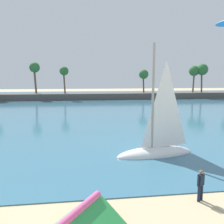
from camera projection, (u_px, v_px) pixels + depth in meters
name	position (u px, v px, depth m)	size (l,w,h in m)	color
sea	(79.00, 103.00, 59.85)	(220.00, 97.25, 0.06)	#386B84
palm_headland	(76.00, 87.00, 67.75)	(117.49, 6.53, 13.01)	#514C47
person_at_waterline	(201.00, 184.00, 12.12)	(0.49, 0.34, 1.67)	#141E33
sailboat_near_shore	(157.00, 144.00, 19.32)	(6.79, 2.94, 9.52)	white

